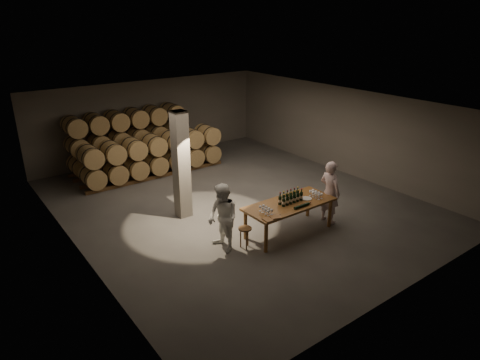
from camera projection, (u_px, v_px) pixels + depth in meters
room at (181, 165)px, 12.38m from camera, size 12.00×12.00×12.00m
tasting_table at (289, 206)px, 11.65m from camera, size 2.60×1.10×0.90m
barrel_stack_back at (128, 138)px, 16.51m from camera, size 4.70×0.95×2.31m
barrel_stack_front at (154, 154)px, 15.82m from camera, size 5.48×0.95×1.57m
bottle_cluster at (291, 198)px, 11.61m from camera, size 0.74×0.24×0.36m
lying_bottles at (302, 206)px, 11.35m from camera, size 0.61×0.08×0.08m
glass_cluster_left at (266, 209)px, 11.01m from camera, size 0.19×0.41×0.16m
glass_cluster_right at (316, 193)px, 11.94m from camera, size 0.20×0.42×0.18m
plate at (307, 198)px, 11.88m from camera, size 0.29×0.29×0.02m
notebook_near at (276, 217)px, 10.78m from camera, size 0.31×0.28×0.03m
notebook_corner at (268, 220)px, 10.66m from camera, size 0.23×0.28×0.02m
pen at (279, 215)px, 10.90m from camera, size 0.13×0.04×0.01m
stool at (245, 231)px, 11.00m from camera, size 0.35×0.35×0.58m
person_man at (330, 192)px, 12.25m from camera, size 0.49×0.70×1.86m
person_woman at (223, 218)px, 10.77m from camera, size 0.69×0.88×1.79m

